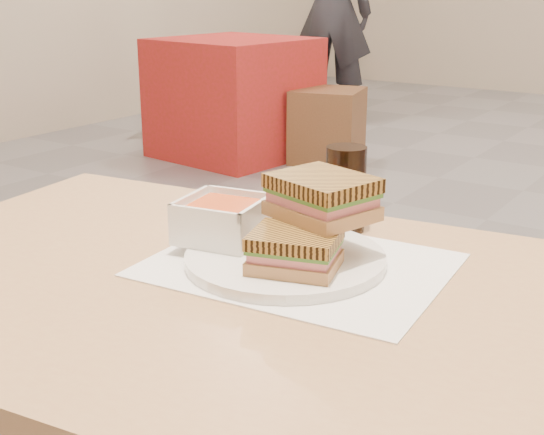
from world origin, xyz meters
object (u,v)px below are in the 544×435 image
Objects in this scene: panini_lower at (295,250)px; cola_glass at (345,189)px; bg_chair_0r at (327,126)px; bg_table_0 at (234,98)px; patron_a at (331,12)px; main_table at (273,369)px; plate at (285,259)px; bg_chair_0l at (180,107)px; soup_bowl at (223,221)px.

panini_lower is 0.22m from cola_glass.
panini_lower is 3.78m from bg_chair_0r.
bg_table_0 is 0.55× the size of patron_a.
bg_chair_0r is (-1.82, 3.30, -0.40)m from main_table.
main_table is 4.66× the size of plate.
bg_table_0 is 1.90× the size of bg_chair_0r.
bg_table_0 is at bearing 128.32° from panini_lower.
bg_chair_0l is (-3.11, 3.31, -0.54)m from plate.
soup_bowl is at bearing -61.98° from patron_a.
bg_table_0 is 0.65m from bg_chair_0r.
panini_lower is 0.14× the size of bg_table_0.
bg_table_0 is (-2.38, 2.86, -0.43)m from cola_glass.
cola_glass is at bearing -45.28° from bg_chair_0l.
bg_chair_0l is at bearing 134.72° from cola_glass.
bg_table_0 is 1.98× the size of bg_chair_0l.
patron_a is (-2.44, 4.39, 0.12)m from plate.
soup_bowl is at bearing -120.41° from cola_glass.
bg_chair_0r is (1.32, -0.09, 0.02)m from bg_chair_0l.
main_table is 9.73× the size of panini_lower.
soup_bowl is (-0.11, -0.00, 0.03)m from plate.
bg_chair_0l is (-3.00, 3.31, -0.58)m from soup_bowl.
patron_a is (-2.47, 4.46, 0.24)m from main_table.
patron_a is at bearing 119.28° from panini_lower.
soup_bowl is 0.20m from cola_glass.
panini_lower is 0.26× the size of bg_chair_0r.
patron_a is at bearing 120.05° from cola_glass.
bg_table_0 is at bearing -87.80° from patron_a.
bg_chair_0r is (-1.82, 3.26, -0.56)m from panini_lower.
bg_table_0 is at bearing -20.78° from bg_chair_0l.
patron_a reaches higher than panini_lower.
bg_chair_0r reaches higher than bg_chair_0l.
soup_bowl is 0.98× the size of cola_glass.
bg_table_0 is (-2.43, 3.07, -0.41)m from panini_lower.
patron_a reaches higher than plate.
soup_bowl reaches higher than plate.
bg_chair_0l is at bearing 133.21° from plate.
plate is 2.10× the size of soup_bowl.
main_table is 9.65× the size of cola_glass.
patron_a reaches higher than cola_glass.
soup_bowl reaches higher than bg_chair_0l.
panini_lower is at bearing -43.65° from plate.
soup_bowl is at bearing -53.07° from bg_table_0.
patron_a reaches higher than soup_bowl.
bg_chair_0r is at bearing 119.23° from panini_lower.
panini_lower is 0.27× the size of bg_chair_0l.
plate reaches higher than bg_chair_0l.
cola_glass is (0.10, 0.17, 0.02)m from soup_bowl.
main_table is at bearing -47.15° from bg_chair_0l.
main_table reaches higher than bg_chair_0l.
plate is 3.72m from bg_chair_0r.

